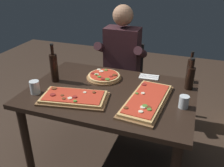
{
  "coord_description": "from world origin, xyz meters",
  "views": [
    {
      "loc": [
        0.63,
        -1.72,
        1.72
      ],
      "look_at": [
        0.0,
        0.05,
        0.79
      ],
      "focal_mm": 39.42,
      "sensor_mm": 36.0,
      "label": 1
    }
  ],
  "objects_px": {
    "vinegar_bottle_green": "(54,67)",
    "tumbler_far_side": "(35,88)",
    "pizza_rectangular_left": "(147,100)",
    "dining_table": "(110,101)",
    "oil_bottle_amber": "(190,70)",
    "diner_chair": "(124,76)",
    "wine_bottle_dark": "(190,77)",
    "pizza_round_far": "(104,77)",
    "seated_diner": "(121,60)",
    "tumbler_near_camera": "(184,102)",
    "pizza_rectangular_front": "(74,98)"
  },
  "relations": [
    {
      "from": "tumbler_near_camera",
      "to": "tumbler_far_side",
      "type": "xyz_separation_m",
      "value": [
        -1.18,
        -0.18,
        0.0
      ]
    },
    {
      "from": "dining_table",
      "to": "pizza_rectangular_left",
      "type": "height_order",
      "value": "pizza_rectangular_left"
    },
    {
      "from": "vinegar_bottle_green",
      "to": "tumbler_far_side",
      "type": "height_order",
      "value": "vinegar_bottle_green"
    },
    {
      "from": "vinegar_bottle_green",
      "to": "seated_diner",
      "type": "bearing_deg",
      "value": 60.64
    },
    {
      "from": "vinegar_bottle_green",
      "to": "tumbler_far_side",
      "type": "relative_size",
      "value": 3.22
    },
    {
      "from": "tumbler_far_side",
      "to": "seated_diner",
      "type": "distance_m",
      "value": 1.07
    },
    {
      "from": "pizza_rectangular_front",
      "to": "pizza_rectangular_left",
      "type": "height_order",
      "value": "same"
    },
    {
      "from": "pizza_round_far",
      "to": "tumbler_far_side",
      "type": "distance_m",
      "value": 0.63
    },
    {
      "from": "pizza_round_far",
      "to": "oil_bottle_amber",
      "type": "distance_m",
      "value": 0.78
    },
    {
      "from": "oil_bottle_amber",
      "to": "tumbler_far_side",
      "type": "height_order",
      "value": "oil_bottle_amber"
    },
    {
      "from": "dining_table",
      "to": "seated_diner",
      "type": "bearing_deg",
      "value": 100.64
    },
    {
      "from": "wine_bottle_dark",
      "to": "tumbler_far_side",
      "type": "xyz_separation_m",
      "value": [
        -1.19,
        -0.51,
        -0.06
      ]
    },
    {
      "from": "dining_table",
      "to": "pizza_rectangular_left",
      "type": "distance_m",
      "value": 0.36
    },
    {
      "from": "pizza_rectangular_front",
      "to": "pizza_rectangular_left",
      "type": "distance_m",
      "value": 0.57
    },
    {
      "from": "tumbler_far_side",
      "to": "pizza_round_far",
      "type": "bearing_deg",
      "value": 46.61
    },
    {
      "from": "pizza_rectangular_front",
      "to": "oil_bottle_amber",
      "type": "height_order",
      "value": "oil_bottle_amber"
    },
    {
      "from": "tumbler_near_camera",
      "to": "tumbler_far_side",
      "type": "bearing_deg",
      "value": -171.21
    },
    {
      "from": "pizza_rectangular_left",
      "to": "oil_bottle_amber",
      "type": "relative_size",
      "value": 2.27
    },
    {
      "from": "dining_table",
      "to": "oil_bottle_amber",
      "type": "relative_size",
      "value": 4.83
    },
    {
      "from": "pizza_rectangular_left",
      "to": "dining_table",
      "type": "bearing_deg",
      "value": 166.74
    },
    {
      "from": "diner_chair",
      "to": "seated_diner",
      "type": "bearing_deg",
      "value": -90.0
    },
    {
      "from": "tumbler_near_camera",
      "to": "diner_chair",
      "type": "relative_size",
      "value": 0.11
    },
    {
      "from": "pizza_rectangular_left",
      "to": "tumbler_near_camera",
      "type": "relative_size",
      "value": 6.86
    },
    {
      "from": "pizza_rectangular_front",
      "to": "pizza_round_far",
      "type": "height_order",
      "value": "same"
    },
    {
      "from": "seated_diner",
      "to": "oil_bottle_amber",
      "type": "bearing_deg",
      "value": -23.21
    },
    {
      "from": "pizza_rectangular_front",
      "to": "pizza_round_far",
      "type": "xyz_separation_m",
      "value": [
        0.08,
        0.45,
        0.0
      ]
    },
    {
      "from": "pizza_round_far",
      "to": "seated_diner",
      "type": "relative_size",
      "value": 0.24
    },
    {
      "from": "diner_chair",
      "to": "pizza_rectangular_left",
      "type": "bearing_deg",
      "value": -63.31
    },
    {
      "from": "pizza_rectangular_left",
      "to": "vinegar_bottle_green",
      "type": "height_order",
      "value": "vinegar_bottle_green"
    },
    {
      "from": "wine_bottle_dark",
      "to": "oil_bottle_amber",
      "type": "xyz_separation_m",
      "value": [
        -0.01,
        0.14,
        0.0
      ]
    },
    {
      "from": "wine_bottle_dark",
      "to": "tumbler_far_side",
      "type": "distance_m",
      "value": 1.3
    },
    {
      "from": "pizza_rectangular_left",
      "to": "diner_chair",
      "type": "distance_m",
      "value": 1.08
    },
    {
      "from": "wine_bottle_dark",
      "to": "tumbler_far_side",
      "type": "height_order",
      "value": "wine_bottle_dark"
    },
    {
      "from": "pizza_rectangular_left",
      "to": "oil_bottle_amber",
      "type": "distance_m",
      "value": 0.57
    },
    {
      "from": "vinegar_bottle_green",
      "to": "seated_diner",
      "type": "distance_m",
      "value": 0.83
    },
    {
      "from": "pizza_rectangular_left",
      "to": "pizza_round_far",
      "type": "distance_m",
      "value": 0.56
    },
    {
      "from": "tumbler_far_side",
      "to": "diner_chair",
      "type": "height_order",
      "value": "diner_chair"
    },
    {
      "from": "vinegar_bottle_green",
      "to": "seated_diner",
      "type": "xyz_separation_m",
      "value": [
        0.4,
        0.71,
        -0.13
      ]
    },
    {
      "from": "pizza_rectangular_front",
      "to": "seated_diner",
      "type": "relative_size",
      "value": 0.43
    },
    {
      "from": "pizza_rectangular_front",
      "to": "tumbler_far_side",
      "type": "bearing_deg",
      "value": -178.67
    },
    {
      "from": "wine_bottle_dark",
      "to": "oil_bottle_amber",
      "type": "bearing_deg",
      "value": 94.37
    },
    {
      "from": "dining_table",
      "to": "wine_bottle_dark",
      "type": "bearing_deg",
      "value": 23.74
    },
    {
      "from": "diner_chair",
      "to": "seated_diner",
      "type": "xyz_separation_m",
      "value": [
        0.0,
        -0.12,
        0.26
      ]
    },
    {
      "from": "pizza_rectangular_front",
      "to": "oil_bottle_amber",
      "type": "distance_m",
      "value": 1.06
    },
    {
      "from": "pizza_round_far",
      "to": "diner_chair",
      "type": "relative_size",
      "value": 0.37
    },
    {
      "from": "wine_bottle_dark",
      "to": "diner_chair",
      "type": "xyz_separation_m",
      "value": [
        -0.76,
        0.58,
        -0.36
      ]
    },
    {
      "from": "oil_bottle_amber",
      "to": "diner_chair",
      "type": "xyz_separation_m",
      "value": [
        -0.75,
        0.44,
        -0.37
      ]
    },
    {
      "from": "diner_chair",
      "to": "wine_bottle_dark",
      "type": "bearing_deg",
      "value": -37.5
    },
    {
      "from": "diner_chair",
      "to": "oil_bottle_amber",
      "type": "bearing_deg",
      "value": -30.5
    },
    {
      "from": "wine_bottle_dark",
      "to": "seated_diner",
      "type": "height_order",
      "value": "seated_diner"
    }
  ]
}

